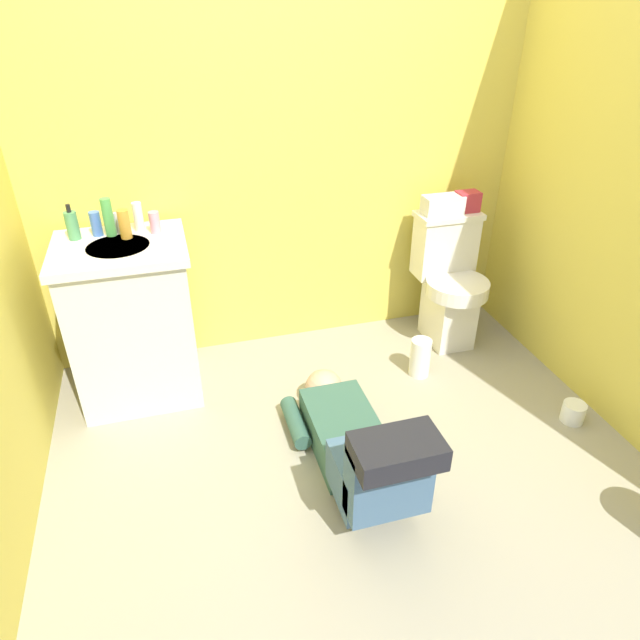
% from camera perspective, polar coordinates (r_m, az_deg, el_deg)
% --- Properties ---
extents(ground_plane, '(3.09, 3.18, 0.04)m').
position_cam_1_polar(ground_plane, '(2.63, 2.72, -14.02)').
color(ground_plane, gray).
extents(wall_back, '(2.75, 0.08, 2.40)m').
position_cam_1_polar(wall_back, '(3.02, -3.83, 18.61)').
color(wall_back, '#DAC64E').
rests_on(wall_back, ground_plane).
extents(toilet, '(0.36, 0.46, 0.75)m').
position_cam_1_polar(toilet, '(3.33, 12.87, 3.80)').
color(toilet, silver).
rests_on(toilet, ground_plane).
extents(vanity_cabinet, '(0.60, 0.52, 0.82)m').
position_cam_1_polar(vanity_cabinet, '(2.91, -18.39, -0.00)').
color(vanity_cabinet, silver).
rests_on(vanity_cabinet, ground_plane).
extents(faucet, '(0.02, 0.02, 0.10)m').
position_cam_1_polar(faucet, '(2.85, -19.87, 9.20)').
color(faucet, silver).
rests_on(faucet, vanity_cabinet).
extents(person_plumber, '(0.39, 1.06, 0.52)m').
position_cam_1_polar(person_plumber, '(2.42, 3.78, -12.48)').
color(person_plumber, '#33594C').
rests_on(person_plumber, ground_plane).
extents(tissue_box, '(0.22, 0.11, 0.10)m').
position_cam_1_polar(tissue_box, '(3.21, 12.30, 11.31)').
color(tissue_box, silver).
rests_on(tissue_box, toilet).
extents(toiletry_bag, '(0.12, 0.09, 0.11)m').
position_cam_1_polar(toiletry_bag, '(3.28, 14.68, 11.52)').
color(toiletry_bag, '#B22D3F').
rests_on(toiletry_bag, toilet).
extents(soap_dispenser, '(0.06, 0.06, 0.17)m').
position_cam_1_polar(soap_dispenser, '(2.85, -23.75, 8.77)').
color(soap_dispenser, '#4B8F58').
rests_on(soap_dispenser, vanity_cabinet).
extents(bottle_blue, '(0.05, 0.05, 0.12)m').
position_cam_1_polar(bottle_blue, '(2.85, -21.70, 9.02)').
color(bottle_blue, '#446DBC').
rests_on(bottle_blue, vanity_cabinet).
extents(bottle_green, '(0.05, 0.05, 0.18)m').
position_cam_1_polar(bottle_green, '(2.82, -20.61, 9.69)').
color(bottle_green, '#4CA44D').
rests_on(bottle_green, vanity_cabinet).
extents(bottle_amber, '(0.05, 0.05, 0.13)m').
position_cam_1_polar(bottle_amber, '(2.78, -19.15, 9.13)').
color(bottle_amber, gold).
rests_on(bottle_amber, vanity_cabinet).
extents(bottle_white, '(0.04, 0.04, 0.14)m').
position_cam_1_polar(bottle_white, '(2.84, -17.89, 9.90)').
color(bottle_white, white).
rests_on(bottle_white, vanity_cabinet).
extents(bottle_pink, '(0.05, 0.05, 0.10)m').
position_cam_1_polar(bottle_pink, '(2.80, -16.36, 9.45)').
color(bottle_pink, pink).
rests_on(bottle_pink, vanity_cabinet).
extents(paper_towel_roll, '(0.11, 0.11, 0.22)m').
position_cam_1_polar(paper_towel_roll, '(3.09, 10.09, -3.75)').
color(paper_towel_roll, white).
rests_on(paper_towel_roll, ground_plane).
extents(toilet_paper_roll, '(0.11, 0.11, 0.10)m').
position_cam_1_polar(toilet_paper_roll, '(3.03, 24.21, -8.50)').
color(toilet_paper_roll, white).
rests_on(toilet_paper_roll, ground_plane).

